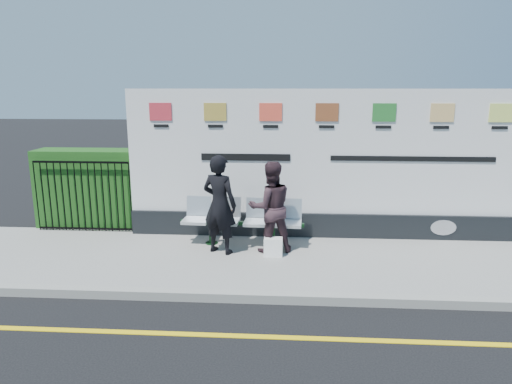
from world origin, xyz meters
TOP-DOWN VIEW (x-y plane):
  - ground at (0.00, 0.00)m, footprint 80.00×80.00m
  - pavement at (0.00, 2.50)m, footprint 14.00×3.00m
  - kerb at (0.00, 1.00)m, footprint 14.00×0.18m
  - yellow_line at (0.00, 0.00)m, footprint 14.00×0.10m
  - billboard at (0.50, 3.85)m, footprint 8.00×0.30m
  - hedge at (-4.58, 4.30)m, footprint 2.35×0.70m
  - railing at (-4.58, 3.85)m, footprint 2.05×0.06m
  - bench at (-1.13, 3.18)m, footprint 2.34×0.72m
  - woman_left at (-1.49, 2.74)m, footprint 0.79×0.67m
  - woman_right at (-0.56, 2.86)m, footprint 0.98×0.86m
  - handbag_brown at (-1.43, 3.20)m, footprint 0.27×0.16m
  - carrier_bag_white at (-0.50, 2.62)m, footprint 0.34×0.20m

SIDE VIEW (x-z plane):
  - ground at x=0.00m, z-range 0.00..0.00m
  - yellow_line at x=0.00m, z-range 0.00..0.01m
  - pavement at x=0.00m, z-range 0.00..0.12m
  - kerb at x=0.00m, z-range 0.00..0.14m
  - carrier_bag_white at x=-0.50m, z-range 0.12..0.46m
  - bench at x=-1.13m, z-range 0.12..0.62m
  - handbag_brown at x=-1.43m, z-range 0.62..0.82m
  - railing at x=-4.58m, z-range 0.12..1.66m
  - hedge at x=-4.58m, z-range 0.12..1.82m
  - woman_right at x=-0.56m, z-range 0.12..1.84m
  - woman_left at x=-1.49m, z-range 0.12..1.97m
  - billboard at x=0.50m, z-range -0.08..2.92m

